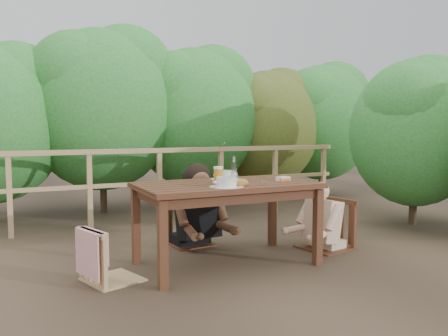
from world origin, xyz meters
name	(u,v)px	position (x,y,z in m)	size (l,w,h in m)	color
ground	(226,264)	(0.00, 0.00, 0.00)	(60.00, 60.00, 0.00)	#4B3929
table	(226,224)	(0.00, 0.00, 0.38)	(1.63, 0.91, 0.75)	#422315
chair_left	(112,230)	(-1.06, -0.01, 0.43)	(0.43, 0.43, 0.86)	tan
chair_far	(190,203)	(-0.03, 0.82, 0.46)	(0.46, 0.46, 0.92)	#422315
chair_right	(326,203)	(1.19, 0.04, 0.49)	(0.49, 0.49, 0.98)	#422315
woman	(190,182)	(-0.03, 0.84, 0.68)	(0.55, 0.68, 1.37)	black
diner_right	(328,193)	(1.22, 0.04, 0.59)	(0.47, 0.58, 1.18)	beige
railing	(160,186)	(0.00, 2.00, 0.51)	(5.60, 0.10, 1.01)	tan
hedge_row	(159,88)	(0.40, 3.20, 1.90)	(6.60, 1.60, 3.80)	#2C6F2C
soup_near	(227,183)	(-0.12, -0.26, 0.80)	(0.30, 0.30, 0.10)	white
soup_far	(225,176)	(0.13, 0.28, 0.80)	(0.30, 0.30, 0.10)	silver
bread_roll	(241,183)	(0.02, -0.26, 0.79)	(0.13, 0.10, 0.08)	#B17A37
beer_glass	(218,176)	(-0.07, 0.02, 0.83)	(0.09, 0.09, 0.17)	orange
bottle	(234,170)	(0.11, 0.05, 0.88)	(0.06, 0.06, 0.25)	white
tumbler	(263,182)	(0.23, -0.28, 0.79)	(0.07, 0.07, 0.08)	silver
butter_tub	(283,180)	(0.57, -0.09, 0.78)	(0.12, 0.09, 0.05)	silver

